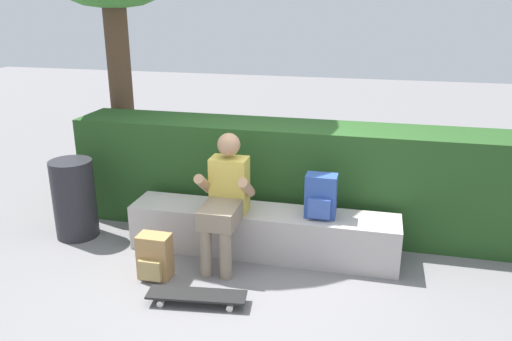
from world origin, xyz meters
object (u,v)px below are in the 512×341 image
Objects in this scene: person_skater at (225,196)px; backpack_on_bench at (321,197)px; bench_main at (262,232)px; backpack_on_ground at (155,257)px; trash_bin at (74,199)px; skateboard_near_person at (197,295)px.

backpack_on_bench is (0.84, 0.20, -0.01)m from person_skater.
bench_main is 2.14× the size of person_skater.
bench_main is at bearing 35.53° from person_skater.
trash_bin is (-1.13, 0.59, 0.21)m from backpack_on_ground.
backpack_on_ground is (-0.82, -0.66, -0.03)m from bench_main.
person_skater reaches higher than backpack_on_ground.
person_skater reaches higher than backpack_on_bench.
skateboard_near_person is at bearing -131.88° from backpack_on_bench.
person_skater is at bearing -166.39° from backpack_on_bench.
trash_bin reaches higher than bench_main.
skateboard_near_person is 1.89m from trash_bin.
backpack_on_ground is at bearing -27.73° from trash_bin.
bench_main is at bearing 38.99° from backpack_on_ground.
backpack_on_bench is 1.00× the size of backpack_on_ground.
person_skater is at bearing -144.47° from bench_main.
trash_bin is at bearing 174.94° from person_skater.
person_skater is 2.98× the size of backpack_on_ground.
backpack_on_bench is at bearing 13.61° from person_skater.
backpack_on_bench reaches higher than backpack_on_ground.
trash_bin is (-1.94, -0.07, 0.18)m from bench_main.
skateboard_near_person is 2.05× the size of backpack_on_bench.
backpack_on_ground is 0.49× the size of trash_bin.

